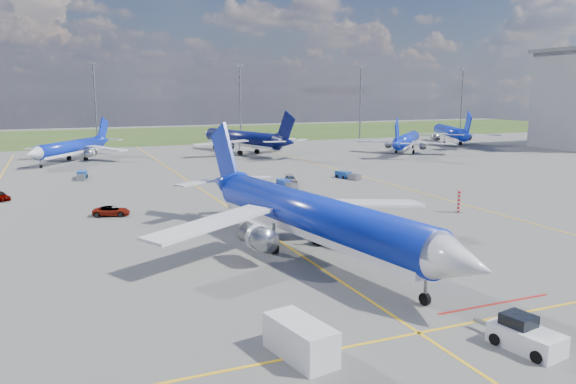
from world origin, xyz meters
name	(u,v)px	position (x,y,z in m)	size (l,w,h in m)	color
ground	(295,251)	(0.00, 0.00, 0.00)	(400.00, 400.00, 0.00)	#575755
grass_strip	(120,136)	(0.00, 150.00, 0.00)	(400.00, 80.00, 0.01)	#2D4719
taxiway_lines	(218,200)	(0.17, 27.70, 0.01)	(60.25, 160.00, 0.02)	yellow
floodlight_masts	(171,100)	(10.00, 110.00, 12.56)	(202.20, 0.50, 22.70)	slate
warning_post	(459,201)	(26.00, 8.00, 1.50)	(0.50, 0.50, 3.00)	red
bg_jet_nnw	(72,161)	(-17.44, 82.21, 0.00)	(25.35, 33.27, 8.71)	#0C24B4
bg_jet_n	(243,153)	(21.79, 83.22, 0.00)	(30.66, 40.24, 10.54)	#080D42
bg_jet_ne	(406,152)	(60.08, 69.43, 0.00)	(25.87, 33.96, 8.89)	#0C24B4
bg_jet_ene	(450,144)	(84.33, 83.10, 0.00)	(28.32, 37.17, 9.73)	#0C24B4
main_airliner	(312,256)	(0.85, -2.14, 0.00)	(32.62, 42.81, 11.21)	#0C24B4
pushback_tug	(525,336)	(4.52, -24.19, 0.80)	(2.90, 5.94, 1.97)	silver
service_van	(300,339)	(-8.29, -20.06, 1.07)	(2.15, 4.88, 2.15)	silver
service_car_b	(111,211)	(-14.75, 22.81, 0.62)	(2.04, 4.43, 1.23)	#999999
service_car_c	(291,179)	(15.49, 37.75, 0.58)	(1.62, 3.97, 1.15)	#999999
baggage_tug_w	(286,184)	(13.18, 34.14, 0.50)	(1.90, 4.85, 1.06)	#1B3FA6
baggage_tug_c	(82,176)	(-16.69, 55.57, 0.57)	(2.11, 5.58, 1.22)	#184892
baggage_tug_e	(347,176)	(26.25, 37.90, 0.55)	(2.79, 5.37, 1.17)	#184292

